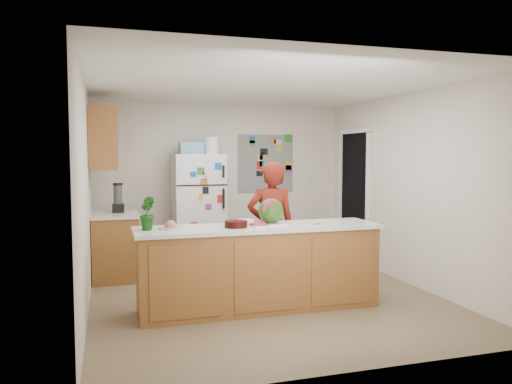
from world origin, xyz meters
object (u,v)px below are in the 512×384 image
object	(u,v)px
refrigerator	(198,210)
cherry_bowl	(236,224)
person	(271,228)
watermelon	(271,211)

from	to	relation	value
refrigerator	cherry_bowl	bearing A→B (deg)	-90.53
person	cherry_bowl	bearing A→B (deg)	53.67
person	watermelon	bearing A→B (deg)	79.06
refrigerator	watermelon	world-z (taller)	refrigerator
refrigerator	cherry_bowl	world-z (taller)	refrigerator
refrigerator	person	world-z (taller)	refrigerator
watermelon	cherry_bowl	size ratio (longest dim) A/B	1.15
person	watermelon	xyz separation A→B (m)	(-0.17, -0.52, 0.27)
person	cherry_bowl	world-z (taller)	person
cherry_bowl	watermelon	bearing A→B (deg)	13.71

